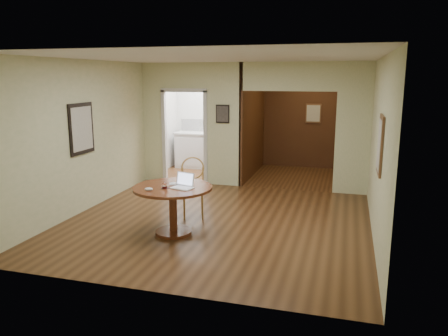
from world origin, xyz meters
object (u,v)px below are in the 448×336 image
(open_laptop, at_px, (184,184))
(closed_laptop, at_px, (180,184))
(dining_table, at_px, (173,199))
(chair, at_px, (193,184))

(open_laptop, bearing_deg, closed_laptop, 149.60)
(open_laptop, xyz_separation_m, closed_laptop, (-0.11, 0.11, -0.05))
(dining_table, bearing_deg, open_laptop, -2.41)
(dining_table, xyz_separation_m, closed_laptop, (0.08, 0.10, 0.21))
(dining_table, height_order, chair, chair)
(dining_table, bearing_deg, chair, 90.41)
(dining_table, relative_size, closed_laptop, 3.61)
(open_laptop, relative_size, closed_laptop, 1.06)
(closed_laptop, bearing_deg, dining_table, -152.32)
(chair, distance_m, open_laptop, 0.98)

